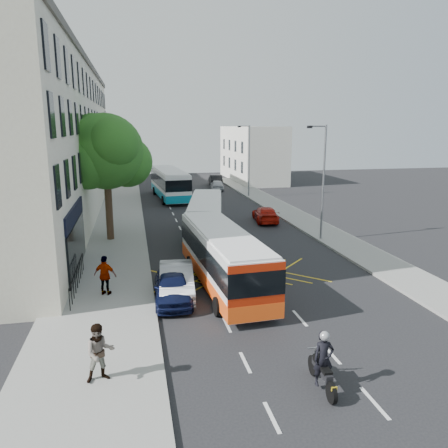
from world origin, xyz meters
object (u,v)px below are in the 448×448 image
bus_near (223,257)px  bus_mid (206,216)px  pedestrian_far (105,275)px  lamp_near (322,177)px  red_hatchback (265,214)px  distant_car_silver (217,185)px  street_tree (106,152)px  bus_far (170,183)px  motorbike (323,362)px  lamp_far (248,157)px  distant_car_dark (215,180)px  parked_car_blue (173,287)px  distant_car_grey (170,182)px  pedestrian_near (100,353)px  parked_car_silver (176,280)px

bus_near → bus_mid: 10.69m
pedestrian_far → bus_near: bearing=-153.4°
lamp_near → red_hatchback: lamp_near is taller
lamp_near → pedestrian_far: (-14.45, -7.87, -3.50)m
bus_near → distant_car_silver: size_ratio=2.66×
street_tree → bus_far: street_tree is taller
motorbike → red_hatchback: (5.49, 23.85, -0.26)m
lamp_near → bus_far: (-8.92, 20.93, -2.88)m
lamp_far → distant_car_dark: size_ratio=1.77×
parked_car_blue → distant_car_silver: bearing=78.2°
street_tree → red_hatchback: 14.50m
bus_mid → distant_car_dark: bus_mid is taller
bus_mid → distant_car_grey: (-0.24, 28.29, -0.88)m
lamp_near → parked_car_blue: (-11.36, -9.00, -3.90)m
motorbike → bus_far: bearing=95.0°
bus_mid → pedestrian_near: bearing=-97.8°
lamp_far → distant_car_silver: bearing=111.0°
distant_car_dark → bus_near: bearing=84.6°
street_tree → distant_car_dark: (12.93, 27.82, -5.55)m
bus_near → parked_car_blue: size_ratio=2.51×
lamp_far → pedestrian_near: 38.23m
lamp_near → parked_car_blue: size_ratio=1.90×
red_hatchback → motorbike: bearing=84.7°
bus_mid → distant_car_grey: bearing=101.9°
lamp_far → bus_far: lamp_far is taller
distant_car_dark → lamp_near: bearing=98.0°
lamp_near → pedestrian_near: bearing=-132.8°
bus_mid → parked_car_silver: (-3.36, -11.39, -0.72)m
bus_near → pedestrian_near: (-5.58, -7.83, -0.44)m
bus_near → pedestrian_near: bearing=-128.9°
parked_car_blue → pedestrian_far: pedestrian_far is taller
parked_car_blue → pedestrian_near: size_ratio=2.20×
lamp_near → distant_car_grey: bearing=104.2°
lamp_near → distant_car_grey: 32.69m
parked_car_silver → pedestrian_near: pedestrian_near is taller
distant_car_silver → pedestrian_near: pedestrian_near is taller
lamp_near → distant_car_silver: lamp_near is taller
bus_far → parked_car_blue: 30.05m
parked_car_blue → parked_car_silver: parked_car_silver is taller
red_hatchback → street_tree: bearing=24.7°
pedestrian_near → pedestrian_far: size_ratio=0.99×
bus_near → motorbike: (1.20, -9.48, -0.63)m
parked_car_silver → distant_car_silver: size_ratio=1.15×
street_tree → distant_car_dark: 31.17m
bus_far → pedestrian_far: bus_far is taller
lamp_near → pedestrian_far: 16.82m
bus_mid → motorbike: (0.31, -20.13, -0.56)m
pedestrian_near → pedestrian_far: (-0.23, 7.45, 0.01)m
lamp_near → motorbike: (-7.42, -16.97, -3.70)m
bus_near → lamp_far: bearing=69.2°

